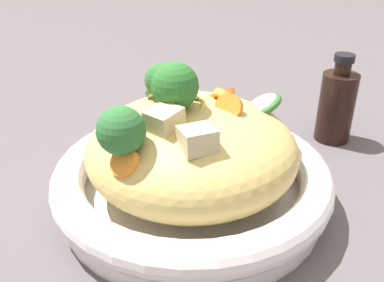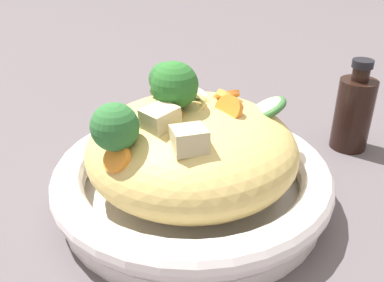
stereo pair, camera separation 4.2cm
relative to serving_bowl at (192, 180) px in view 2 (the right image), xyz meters
name	(u,v)px [view 2 (the right image)]	position (x,y,z in m)	size (l,w,h in m)	color
ground_plane	(192,200)	(0.00, 0.00, -0.03)	(3.00, 3.00, 0.00)	#534C4F
serving_bowl	(192,180)	(0.00, 0.00, 0.00)	(0.28, 0.28, 0.05)	white
noodle_heap	(192,149)	(0.00, 0.00, 0.04)	(0.21, 0.21, 0.11)	tan
broccoli_florets	(152,100)	(-0.03, -0.02, 0.10)	(0.09, 0.14, 0.08)	#97B974
carrot_coins	(202,113)	(0.01, 0.00, 0.08)	(0.10, 0.16, 0.04)	orange
zucchini_slices	(218,100)	(0.01, 0.04, 0.08)	(0.14, 0.07, 0.04)	beige
chicken_chunks	(174,129)	(0.00, -0.05, 0.08)	(0.07, 0.06, 0.03)	#CABE8D
soy_sauce_bottle	(354,112)	(0.15, 0.18, 0.02)	(0.05, 0.05, 0.12)	black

